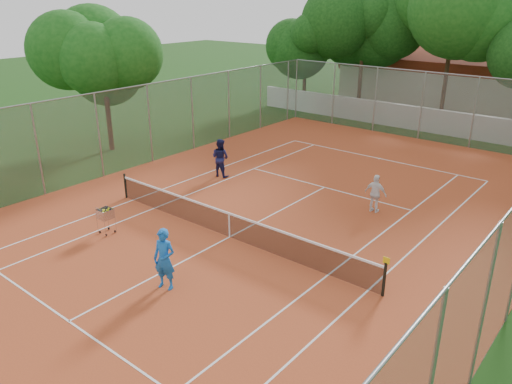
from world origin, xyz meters
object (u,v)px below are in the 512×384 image
Objects in this scene: tennis_net at (229,225)px; clubhouse at (457,76)px; ball_hopper at (106,220)px; player_far_right at (376,194)px; player_near at (164,259)px; player_far_left at (220,158)px.

tennis_net is 0.72× the size of clubhouse.
tennis_net is at bearing 26.91° from ball_hopper.
clubhouse is 31.65m from ball_hopper.
ball_hopper is at bearing 49.23° from player_far_right.
clubhouse reaches higher than player_far_right.
clubhouse is 32.78m from player_near.
player_far_right is at bearing 179.26° from player_far_left.
clubhouse is 8.66× the size of player_near.
player_near is 9.25m from player_far_right.
tennis_net is 29.12m from clubhouse.
clubhouse is at bearing 77.73° from player_near.
tennis_net is at bearing 60.15° from player_far_right.
player_far_right is at bearing 58.96° from player_near.
clubhouse is (-2.00, 29.00, 1.69)m from tennis_net.
tennis_net is 11.45× the size of ball_hopper.
player_far_left is (-4.68, 4.57, 0.42)m from tennis_net.
player_near is 4.58m from ball_hopper.
player_near is 1.83× the size of ball_hopper.
player_far_right is (7.66, 0.76, -0.14)m from player_far_left.
player_far_left is 7.70m from player_far_right.
player_near is (2.75, -32.64, -1.23)m from clubhouse.
ball_hopper is (-3.68, -2.57, 0.03)m from tennis_net.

